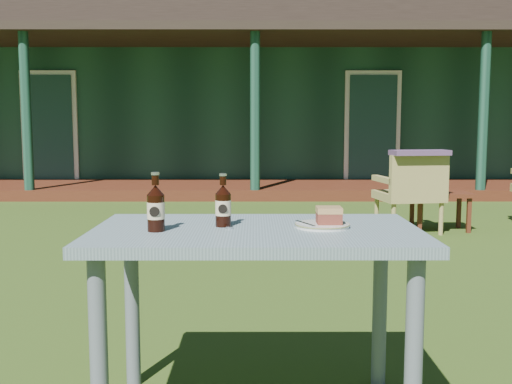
{
  "coord_description": "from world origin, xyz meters",
  "views": [
    {
      "loc": [
        -0.01,
        -3.77,
        1.1
      ],
      "look_at": [
        0.0,
        -1.3,
        0.82
      ],
      "focal_mm": 42.0,
      "sensor_mm": 36.0,
      "label": 1
    }
  ],
  "objects_px": {
    "cola_bottle_near": "(223,205)",
    "plate": "(322,225)",
    "cafe_table": "(256,255)",
    "armchair_left": "(412,189)",
    "cola_bottle_far": "(156,208)",
    "cake_slice": "(329,215)",
    "side_table": "(440,198)"
  },
  "relations": [
    {
      "from": "cola_bottle_near",
      "to": "plate",
      "type": "bearing_deg",
      "value": -3.1
    },
    {
      "from": "plate",
      "to": "cola_bottle_far",
      "type": "bearing_deg",
      "value": -172.43
    },
    {
      "from": "cola_bottle_near",
      "to": "cake_slice",
      "type": "bearing_deg",
      "value": -2.78
    },
    {
      "from": "cake_slice",
      "to": "armchair_left",
      "type": "bearing_deg",
      "value": 70.98
    },
    {
      "from": "cola_bottle_far",
      "to": "armchair_left",
      "type": "xyz_separation_m",
      "value": [
        1.94,
        3.88,
        -0.35
      ]
    },
    {
      "from": "cafe_table",
      "to": "cake_slice",
      "type": "relative_size",
      "value": 13.04
    },
    {
      "from": "cola_bottle_far",
      "to": "cola_bottle_near",
      "type": "bearing_deg",
      "value": 23.12
    },
    {
      "from": "plate",
      "to": "cola_bottle_far",
      "type": "xyz_separation_m",
      "value": [
        -0.6,
        -0.08,
        0.08
      ]
    },
    {
      "from": "cafe_table",
      "to": "cola_bottle_far",
      "type": "distance_m",
      "value": 0.41
    },
    {
      "from": "plate",
      "to": "armchair_left",
      "type": "bearing_deg",
      "value": 70.66
    },
    {
      "from": "plate",
      "to": "cafe_table",
      "type": "bearing_deg",
      "value": -175.44
    },
    {
      "from": "cafe_table",
      "to": "armchair_left",
      "type": "height_order",
      "value": "armchair_left"
    },
    {
      "from": "cake_slice",
      "to": "plate",
      "type": "bearing_deg",
      "value": -177.91
    },
    {
      "from": "cafe_table",
      "to": "side_table",
      "type": "relative_size",
      "value": 2.0
    },
    {
      "from": "plate",
      "to": "armchair_left",
      "type": "xyz_separation_m",
      "value": [
        1.33,
        3.8,
        -0.28
      ]
    },
    {
      "from": "cola_bottle_near",
      "to": "cola_bottle_far",
      "type": "distance_m",
      "value": 0.25
    },
    {
      "from": "plate",
      "to": "cake_slice",
      "type": "relative_size",
      "value": 2.22
    },
    {
      "from": "plate",
      "to": "cake_slice",
      "type": "xyz_separation_m",
      "value": [
        0.02,
        0.0,
        0.04
      ]
    },
    {
      "from": "plate",
      "to": "side_table",
      "type": "bearing_deg",
      "value": 67.08
    },
    {
      "from": "cola_bottle_near",
      "to": "armchair_left",
      "type": "xyz_separation_m",
      "value": [
        1.7,
        3.78,
        -0.35
      ]
    },
    {
      "from": "cafe_table",
      "to": "cake_slice",
      "type": "bearing_deg",
      "value": 4.34
    },
    {
      "from": "armchair_left",
      "to": "cake_slice",
      "type": "bearing_deg",
      "value": -109.02
    },
    {
      "from": "cola_bottle_far",
      "to": "armchair_left",
      "type": "distance_m",
      "value": 4.35
    },
    {
      "from": "cake_slice",
      "to": "side_table",
      "type": "bearing_deg",
      "value": 67.37
    },
    {
      "from": "plate",
      "to": "cake_slice",
      "type": "height_order",
      "value": "cake_slice"
    },
    {
      "from": "cake_slice",
      "to": "cola_bottle_far",
      "type": "distance_m",
      "value": 0.63
    },
    {
      "from": "cola_bottle_near",
      "to": "armchair_left",
      "type": "bearing_deg",
      "value": 65.76
    },
    {
      "from": "plate",
      "to": "cake_slice",
      "type": "distance_m",
      "value": 0.04
    },
    {
      "from": "cake_slice",
      "to": "armchair_left",
      "type": "distance_m",
      "value": 4.03
    },
    {
      "from": "cake_slice",
      "to": "cola_bottle_near",
      "type": "bearing_deg",
      "value": 177.22
    },
    {
      "from": "cake_slice",
      "to": "side_table",
      "type": "relative_size",
      "value": 0.15
    },
    {
      "from": "armchair_left",
      "to": "side_table",
      "type": "bearing_deg",
      "value": 24.67
    }
  ]
}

